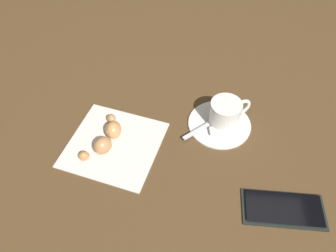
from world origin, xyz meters
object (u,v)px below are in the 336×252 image
(napkin, at_px, (114,144))
(croissant, at_px, (107,138))
(teaspoon, at_px, (216,119))
(cell_phone, at_px, (284,209))
(sugar_packet, at_px, (226,130))
(espresso_cup, at_px, (226,112))
(saucer, at_px, (219,123))

(napkin, distance_m, croissant, 0.02)
(teaspoon, height_order, cell_phone, teaspoon)
(teaspoon, relative_size, sugar_packet, 1.60)
(teaspoon, bearing_deg, espresso_cup, -1.20)
(espresso_cup, height_order, cell_phone, espresso_cup)
(espresso_cup, distance_m, cell_phone, 0.23)
(espresso_cup, height_order, teaspoon, espresso_cup)
(sugar_packet, distance_m, napkin, 0.25)
(saucer, xyz_separation_m, cell_phone, (0.12, -0.20, 0.00))
(cell_phone, bearing_deg, saucer, 120.64)
(espresso_cup, relative_size, teaspoon, 0.81)
(teaspoon, height_order, sugar_packet, teaspoon)
(teaspoon, distance_m, cell_phone, 0.24)
(saucer, bearing_deg, teaspoon, 146.92)
(espresso_cup, bearing_deg, cell_phone, -62.23)
(sugar_packet, height_order, cell_phone, sugar_packet)
(sugar_packet, relative_size, croissant, 0.55)
(teaspoon, xyz_separation_m, croissant, (-0.23, -0.08, 0.01))
(cell_phone, bearing_deg, napkin, 160.75)
(saucer, height_order, croissant, croissant)
(napkin, bearing_deg, croissant, 174.71)
(sugar_packet, bearing_deg, napkin, -177.45)
(croissant, bearing_deg, espresso_cup, 17.94)
(saucer, height_order, teaspoon, teaspoon)
(sugar_packet, relative_size, napkin, 0.38)
(teaspoon, distance_m, napkin, 0.23)
(saucer, xyz_separation_m, sugar_packet, (0.01, -0.02, 0.01))
(espresso_cup, xyz_separation_m, croissant, (-0.25, -0.08, -0.02))
(teaspoon, bearing_deg, cell_phone, -58.32)
(sugar_packet, xyz_separation_m, cell_phone, (0.10, -0.17, -0.01))
(sugar_packet, bearing_deg, saucer, 108.71)
(espresso_cup, bearing_deg, croissant, -162.06)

